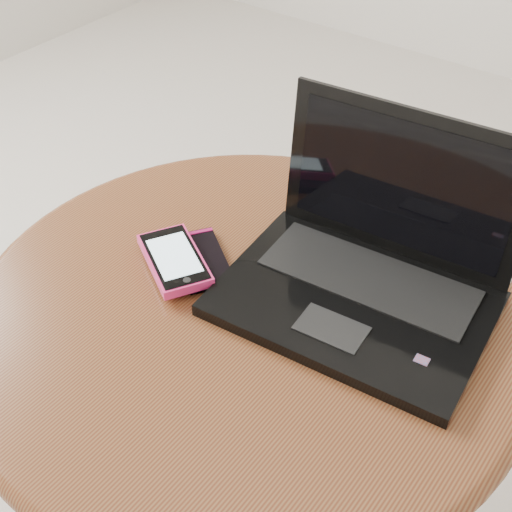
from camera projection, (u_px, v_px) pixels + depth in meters
The scene contains 4 objects.
table at pixel (248, 365), 0.95m from camera, with size 0.70×0.70×0.56m.
laptop at pixel (368, 268), 0.86m from camera, with size 0.34×0.28×0.21m.
phone_black at pixel (201, 259), 0.93m from camera, with size 0.13×0.11×0.01m.
phone_pink at pixel (175, 260), 0.91m from camera, with size 0.14×0.12×0.01m.
Camera 1 is at (0.27, -0.44, 1.16)m, focal length 49.60 mm.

